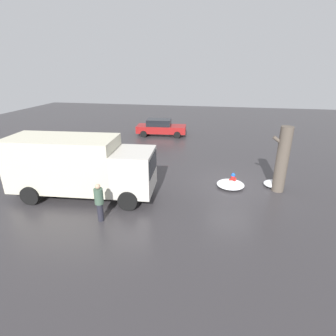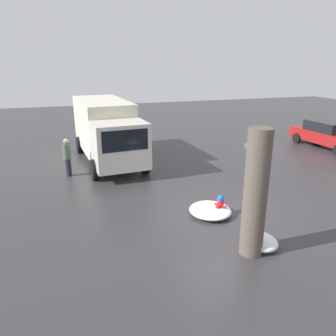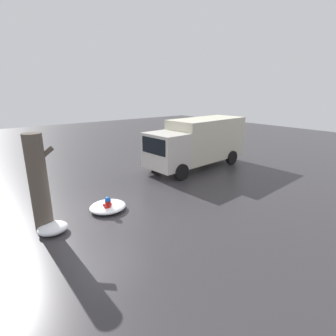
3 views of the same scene
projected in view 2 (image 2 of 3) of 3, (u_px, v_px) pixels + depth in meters
name	position (u px, v px, depth m)	size (l,w,h in m)	color
ground_plane	(220.00, 215.00, 10.95)	(60.00, 60.00, 0.00)	#333033
fire_hydrant	(220.00, 205.00, 10.83)	(0.41, 0.36, 0.71)	red
tree_trunk	(255.00, 194.00, 8.26)	(0.93, 0.61, 3.40)	brown
delivery_truck	(106.00, 129.00, 16.42)	(7.11, 2.95, 3.00)	beige
pedestrian	(67.00, 156.00, 14.36)	(0.37, 0.37, 1.70)	#23232D
parked_car	(328.00, 134.00, 19.25)	(4.66, 2.22, 1.52)	maroon
snow_pile_by_hydrant	(261.00, 242.00, 9.00)	(1.00, 0.90, 0.35)	white
snow_pile_curbside	(210.00, 210.00, 10.92)	(1.46, 1.38, 0.32)	white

